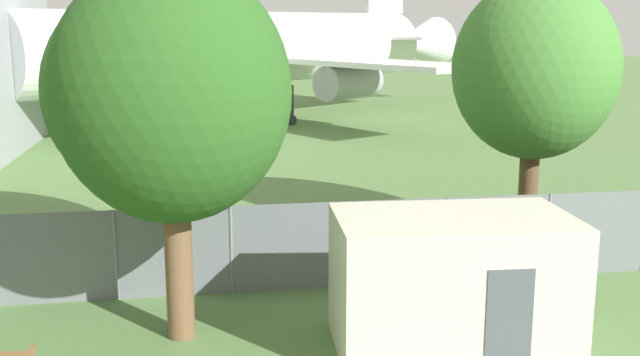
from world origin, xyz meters
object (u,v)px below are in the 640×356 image
(tree_near_hangar, at_px, (172,94))
(portable_cabin, at_px, (452,282))
(airplane, at_px, (249,49))
(tree_far_right, at_px, (535,70))
(tree_behind_benches, at_px, (138,92))

(tree_near_hangar, bearing_deg, portable_cabin, -13.80)
(airplane, distance_m, tree_far_right, 27.50)
(tree_far_right, bearing_deg, tree_behind_benches, -177.18)
(airplane, bearing_deg, tree_near_hangar, 46.05)
(tree_behind_benches, bearing_deg, airplane, 80.76)
(portable_cabin, distance_m, tree_far_right, 8.53)
(tree_behind_benches, distance_m, tree_far_right, 10.49)
(portable_cabin, distance_m, tree_near_hangar, 6.32)
(portable_cabin, bearing_deg, airplane, 95.68)
(portable_cabin, relative_size, tree_far_right, 0.62)
(tree_behind_benches, height_order, tree_far_right, tree_far_right)
(airplane, relative_size, portable_cabin, 7.39)
(airplane, distance_m, tree_near_hangar, 32.17)
(airplane, distance_m, portable_cabin, 33.44)
(portable_cabin, bearing_deg, tree_far_right, 58.47)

